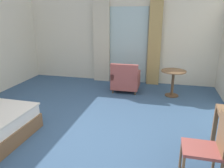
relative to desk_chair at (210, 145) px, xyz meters
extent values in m
cube|color=#38567A|center=(-2.05, 0.72, -0.57)|extent=(6.45, 7.44, 0.10)
cube|color=silver|center=(-2.05, 4.19, 0.78)|extent=(6.05, 0.12, 2.58)
cube|color=silver|center=(-1.76, 4.11, 0.62)|extent=(1.18, 0.02, 2.27)
cube|color=beige|center=(-2.57, 4.01, 0.72)|extent=(0.51, 0.10, 2.47)
cube|color=tan|center=(-0.95, 4.01, 0.72)|extent=(0.37, 0.10, 2.47)
cube|color=brown|center=(0.23, 0.83, -0.16)|extent=(0.06, 0.06, 0.70)
cube|color=#9E4C47|center=(-0.09, 0.00, -0.07)|extent=(0.47, 0.41, 0.04)
cube|color=brown|center=(0.13, 0.00, 0.18)|extent=(0.04, 0.38, 0.47)
cylinder|color=brown|center=(-0.30, 0.18, -0.30)|extent=(0.04, 0.04, 0.42)
cylinder|color=brown|center=(0.12, 0.18, -0.30)|extent=(0.04, 0.04, 0.42)
cube|color=#9E4C47|center=(-1.64, 3.21, -0.28)|extent=(0.74, 0.73, 0.27)
cube|color=#9E4C47|center=(-1.63, 2.91, 0.08)|extent=(0.73, 0.13, 0.44)
cube|color=#9E4C47|center=(-1.32, 3.22, -0.06)|extent=(0.11, 0.72, 0.16)
cube|color=#9E4C47|center=(-1.95, 3.21, -0.06)|extent=(0.11, 0.72, 0.16)
cylinder|color=#4C3D2D|center=(-1.34, 3.52, -0.47)|extent=(0.04, 0.04, 0.10)
cylinder|color=#4C3D2D|center=(-1.94, 3.51, -0.47)|extent=(0.04, 0.04, 0.10)
cylinder|color=#4C3D2D|center=(-1.33, 2.91, -0.47)|extent=(0.04, 0.04, 0.10)
cylinder|color=#4C3D2D|center=(-1.94, 2.91, -0.47)|extent=(0.04, 0.04, 0.10)
cylinder|color=brown|center=(-0.38, 3.08, 0.15)|extent=(0.63, 0.63, 0.03)
cylinder|color=brown|center=(-0.38, 3.08, -0.19)|extent=(0.07, 0.07, 0.65)
cylinder|color=brown|center=(-0.38, 3.08, -0.50)|extent=(0.35, 0.35, 0.02)
camera|label=1|loc=(-0.60, -2.55, 1.52)|focal=35.09mm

